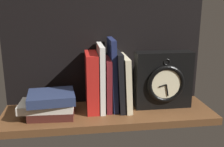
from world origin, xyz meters
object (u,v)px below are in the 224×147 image
book_white_catcher (101,77)px  book_navy_bierce (113,74)px  framed_clock (163,80)px  book_cream_twain (125,82)px  book_stack_side (50,104)px  book_black_skeptic (119,80)px  book_maroon_dawkins (107,84)px  book_red_requiem (92,82)px

book_white_catcher → book_navy_bierce: size_ratio=0.92×
book_navy_bierce → framed_clock: book_navy_bierce is taller
book_navy_bierce → book_cream_twain: book_navy_bierce is taller
book_white_catcher → book_navy_bierce: bearing=0.0°
book_cream_twain → book_white_catcher: bearing=180.0°
book_stack_side → book_navy_bierce: bearing=11.3°
book_navy_bierce → book_black_skeptic: size_ratio=1.22×
book_maroon_dawkins → framed_clock: (20.14, -1.39, 0.87)cm
book_red_requiem → book_white_catcher: (3.20, 0.00, 1.42)cm
book_red_requiem → book_cream_twain: size_ratio=1.07×
book_white_catcher → book_maroon_dawkins: size_ratio=1.26×
book_red_requiem → book_black_skeptic: (9.53, 0.00, 0.16)cm
book_navy_bierce → book_white_catcher: bearing=180.0°
book_cream_twain → framed_clock: size_ratio=0.93×
book_red_requiem → book_maroon_dawkins: 5.37cm
book_red_requiem → book_black_skeptic: book_black_skeptic is taller
book_white_catcher → book_black_skeptic: book_white_catcher is taller
book_black_skeptic → framed_clock: size_ratio=1.02×
book_maroon_dawkins → book_navy_bierce: book_navy_bierce is taller
book_maroon_dawkins → book_red_requiem: bearing=180.0°
book_red_requiem → framed_clock: 25.46cm
book_stack_side → book_maroon_dawkins: bearing=12.5°
book_red_requiem → book_cream_twain: book_red_requiem is taller
book_navy_bierce → book_stack_side: 23.51cm
book_cream_twain → book_stack_side: (-26.02, -4.31, -5.25)cm
book_white_catcher → book_navy_bierce: book_navy_bierce is taller
book_red_requiem → book_black_skeptic: 9.53cm
book_black_skeptic → book_cream_twain: size_ratio=1.09×
framed_clock → book_red_requiem: bearing=176.9°
book_red_requiem → book_stack_side: book_red_requiem is taller
book_red_requiem → book_white_catcher: size_ratio=0.88×
book_red_requiem → framed_clock: size_ratio=1.00×
book_cream_twain → book_stack_side: 26.89cm
framed_clock → book_stack_side: size_ratio=1.09×
book_red_requiem → book_stack_side: 15.98cm
book_black_skeptic → book_cream_twain: bearing=0.0°
book_navy_bierce → framed_clock: bearing=-4.4°
book_white_catcher → framed_clock: book_white_catcher is taller
book_black_skeptic → book_stack_side: size_ratio=1.11×
book_navy_bierce → framed_clock: (18.05, -1.39, -2.47)cm
book_white_catcher → book_stack_side: (-17.40, -4.31, -7.33)cm
book_navy_bierce → book_black_skeptic: book_navy_bierce is taller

